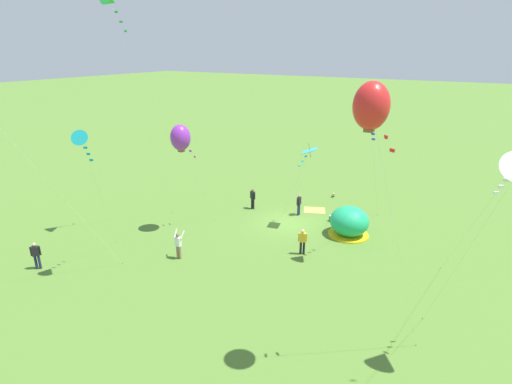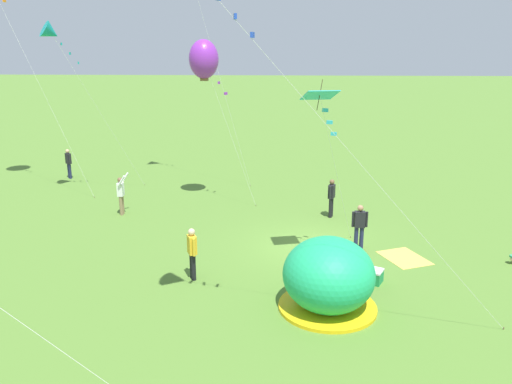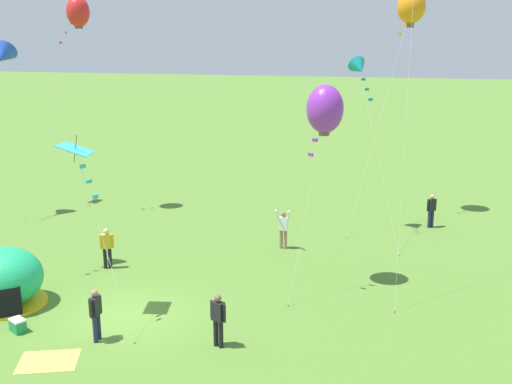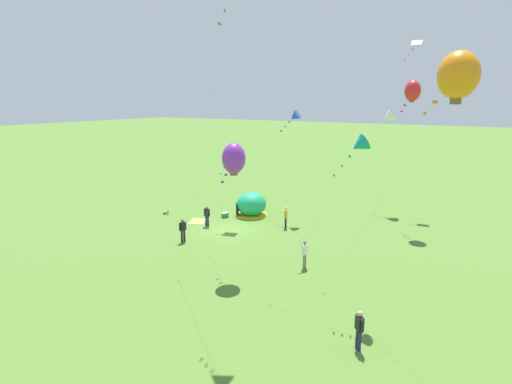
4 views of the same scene
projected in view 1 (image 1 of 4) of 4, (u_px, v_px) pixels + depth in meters
The scene contains 16 objects.
ground_plane at pixel (288, 222), 30.17m from camera, with size 300.00×300.00×0.00m, color #517A2D.
popup_tent at pixel (349, 222), 27.86m from camera, with size 2.81×2.81×2.10m.
picnic_blanket at pixel (314, 210), 32.44m from camera, with size 1.70×1.30×0.01m, color gold.
cooler_box at pixel (333, 219), 30.28m from camera, with size 0.64×0.56×0.44m.
toddler_crawling at pixel (334, 195), 35.33m from camera, with size 0.38×0.55×0.32m.
person_strolling at pixel (299, 204), 31.22m from camera, with size 0.25×0.59×1.72m.
person_with_toddler at pixel (253, 198), 32.45m from camera, with size 0.56×0.35×1.72m.
person_arms_raised at pixel (178, 244), 24.72m from camera, with size 0.68×0.48×1.89m.
person_center_field at pixel (303, 240), 25.26m from camera, with size 0.54×0.38×1.72m.
person_far_back at pixel (36, 254), 23.56m from camera, with size 0.46×0.43×1.72m.
kite_green at pixel (110, 0), 23.47m from camera, with size 0.95×4.62×15.65m.
kite_teal at pixel (82, 140), 20.62m from camera, with size 3.14×3.95×8.52m.
kite_red at pixel (371, 106), 12.93m from camera, with size 2.89×3.39×11.49m.
kite_cyan at pixel (308, 153), 27.70m from camera, with size 3.25×2.19×6.25m.
kite_purple at pixel (180, 138), 26.71m from camera, with size 1.39×3.14×7.67m.
kite_blue at pixel (372, 122), 21.84m from camera, with size 1.41×8.39×9.22m.
Camera 1 is at (-12.05, 24.91, 12.48)m, focal length 28.00 mm.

